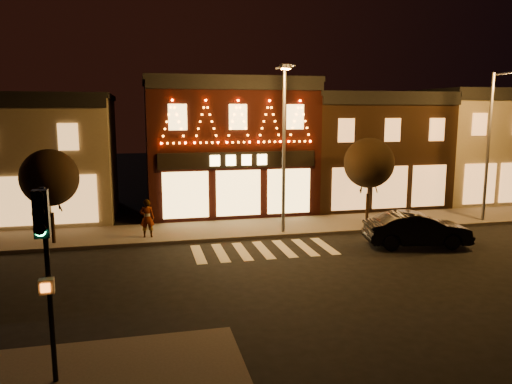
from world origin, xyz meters
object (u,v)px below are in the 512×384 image
object	(u,v)px
traffic_signal_near	(45,249)
streetlamp_mid	(284,137)
pedestrian	(147,218)
dark_sedan	(417,229)

from	to	relation	value
traffic_signal_near	streetlamp_mid	bearing A→B (deg)	50.33
pedestrian	dark_sedan	bearing A→B (deg)	167.40
traffic_signal_near	streetlamp_mid	xyz separation A→B (m)	(9.06, 12.42, 1.71)
traffic_signal_near	pedestrian	size ratio (longest dim) A/B	2.38
dark_sedan	pedestrian	xyz separation A→B (m)	(-12.38, 4.02, 0.30)
dark_sedan	pedestrian	distance (m)	13.02
streetlamp_mid	dark_sedan	xyz separation A→B (m)	(5.59, -3.32, -4.25)
streetlamp_mid	pedestrian	size ratio (longest dim) A/B	4.38
streetlamp_mid	pedestrian	distance (m)	7.89
dark_sedan	pedestrian	bearing A→B (deg)	81.73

